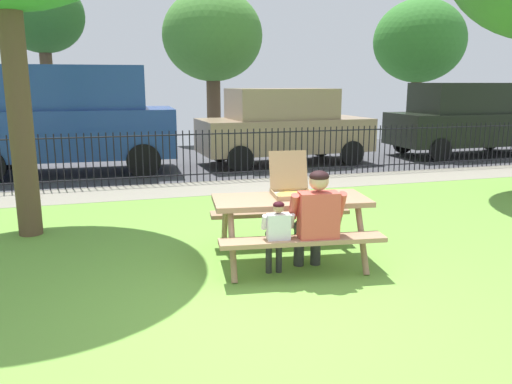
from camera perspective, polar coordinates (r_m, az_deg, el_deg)
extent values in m
cube|color=#6CA13D|center=(5.86, -2.62, -8.80)|extent=(28.00, 10.57, 0.02)
cube|color=gray|center=(10.20, -8.68, 0.23)|extent=(28.00, 1.40, 0.01)
cube|color=#424247|center=(14.03, -10.82, 3.41)|extent=(28.00, 6.42, 0.01)
cube|color=#A47A5C|center=(5.94, 3.92, -0.94)|extent=(1.88, 0.97, 0.06)
cube|color=#A47A5C|center=(5.46, 5.29, -5.42)|extent=(1.82, 0.50, 0.05)
cube|color=#A47A5C|center=(6.58, 2.70, -2.31)|extent=(1.82, 0.50, 0.05)
cylinder|color=#A47A5C|center=(5.53, -2.68, -6.07)|extent=(0.12, 0.44, 0.74)
cylinder|color=#A47A5C|center=(6.32, -3.53, -3.74)|extent=(0.12, 0.44, 0.74)
cylinder|color=#A47A5C|center=(5.87, 11.84, -5.23)|extent=(0.12, 0.44, 0.74)
cylinder|color=#A47A5C|center=(6.62, 9.30, -3.14)|extent=(0.12, 0.44, 0.74)
cube|color=tan|center=(6.02, 4.14, -0.43)|extent=(0.52, 0.52, 0.01)
cube|color=silver|center=(6.01, 4.14, -0.37)|extent=(0.48, 0.48, 0.00)
cube|color=tan|center=(5.79, 4.66, -0.65)|extent=(0.47, 0.07, 0.04)
cube|color=tan|center=(6.23, 3.66, 0.27)|extent=(0.47, 0.07, 0.04)
cube|color=tan|center=(5.96, 2.01, -0.25)|extent=(0.07, 0.47, 0.04)
cube|color=tan|center=(6.07, 6.24, -0.10)|extent=(0.07, 0.47, 0.04)
cube|color=tan|center=(6.20, 3.65, 2.53)|extent=(0.48, 0.20, 0.45)
cylinder|color=tan|center=(6.01, 4.14, -0.32)|extent=(0.40, 0.40, 0.01)
cylinder|color=yellow|center=(6.01, 4.14, -0.26)|extent=(0.37, 0.37, 0.00)
pyramid|color=#EDD56A|center=(6.14, 7.73, -0.26)|extent=(0.27, 0.25, 0.01)
cube|color=tan|center=(6.17, 6.63, -0.13)|extent=(0.11, 0.12, 0.02)
cylinder|color=#313131|center=(5.93, 4.85, -6.21)|extent=(0.12, 0.12, 0.44)
cylinder|color=#313131|center=(5.66, 5.41, -4.47)|extent=(0.20, 0.44, 0.15)
cylinder|color=#313131|center=(5.98, 6.72, -6.09)|extent=(0.12, 0.12, 0.44)
cylinder|color=#313131|center=(5.71, 7.36, -4.36)|extent=(0.20, 0.44, 0.15)
cube|color=#CC4C3F|center=(5.43, 7.03, -2.71)|extent=(0.44, 0.27, 0.52)
cylinder|color=#CC4C3F|center=(5.39, 4.26, -1.63)|extent=(0.11, 0.22, 0.31)
cylinder|color=#CC4C3F|center=(5.53, 9.51, -1.41)|extent=(0.11, 0.22, 0.31)
sphere|color=tan|center=(5.36, 7.08, 1.27)|extent=(0.21, 0.21, 0.21)
ellipsoid|color=black|center=(5.35, 7.12, 1.78)|extent=(0.21, 0.20, 0.12)
cylinder|color=#2F2F2F|center=(5.69, 1.44, -6.98)|extent=(0.07, 0.07, 0.44)
cylinder|color=#2F2F2F|center=(5.50, 1.69, -5.06)|extent=(0.12, 0.25, 0.09)
cylinder|color=#2F2F2F|center=(5.71, 2.59, -6.92)|extent=(0.07, 0.07, 0.44)
cylinder|color=#2F2F2F|center=(5.52, 2.87, -5.00)|extent=(0.12, 0.25, 0.09)
cube|color=silver|center=(5.36, 2.55, -4.05)|extent=(0.26, 0.16, 0.30)
cylinder|color=silver|center=(5.34, 0.91, -3.42)|extent=(0.07, 0.13, 0.18)
cylinder|color=silver|center=(5.40, 4.06, -3.27)|extent=(0.07, 0.13, 0.18)
sphere|color=tan|center=(5.31, 2.55, -1.74)|extent=(0.12, 0.12, 0.12)
ellipsoid|color=black|center=(5.30, 2.56, -1.45)|extent=(0.12, 0.12, 0.07)
cylinder|color=black|center=(10.73, -9.36, 6.34)|extent=(21.04, 0.03, 0.03)
cylinder|color=black|center=(10.85, -9.21, 1.85)|extent=(21.04, 0.03, 0.03)
cylinder|color=black|center=(10.91, -26.74, 2.81)|extent=(0.02, 0.02, 1.11)
cylinder|color=black|center=(10.88, -26.01, 2.86)|extent=(0.02, 0.02, 1.11)
cylinder|color=black|center=(10.86, -25.29, 2.91)|extent=(0.02, 0.02, 1.11)
cylinder|color=black|center=(10.84, -24.55, 2.96)|extent=(0.02, 0.02, 1.11)
cylinder|color=black|center=(10.82, -23.82, 3.01)|extent=(0.02, 0.02, 1.11)
cylinder|color=black|center=(10.80, -23.08, 3.06)|extent=(0.02, 0.02, 1.11)
cylinder|color=black|center=(10.78, -22.34, 3.11)|extent=(0.02, 0.02, 1.11)
cylinder|color=black|center=(10.77, -21.60, 3.16)|extent=(0.02, 0.02, 1.11)
cylinder|color=black|center=(10.75, -20.86, 3.21)|extent=(0.02, 0.02, 1.11)
cylinder|color=black|center=(10.74, -20.11, 3.25)|extent=(0.02, 0.02, 1.11)
cylinder|color=black|center=(10.73, -19.37, 3.30)|extent=(0.02, 0.02, 1.11)
cylinder|color=black|center=(10.73, -18.62, 3.35)|extent=(0.02, 0.02, 1.11)
cylinder|color=black|center=(10.72, -17.87, 3.39)|extent=(0.02, 0.02, 1.11)
cylinder|color=black|center=(10.72, -17.12, 3.44)|extent=(0.02, 0.02, 1.11)
cylinder|color=black|center=(10.72, -16.37, 3.48)|extent=(0.02, 0.02, 1.11)
cylinder|color=black|center=(10.72, -15.62, 3.53)|extent=(0.02, 0.02, 1.11)
cylinder|color=black|center=(10.72, -14.87, 3.57)|extent=(0.02, 0.02, 1.11)
cylinder|color=black|center=(10.72, -14.12, 3.61)|extent=(0.02, 0.02, 1.11)
cylinder|color=black|center=(10.73, -13.37, 3.66)|extent=(0.02, 0.02, 1.11)
cylinder|color=black|center=(10.73, -12.63, 3.70)|extent=(0.02, 0.02, 1.11)
cylinder|color=black|center=(10.74, -11.88, 3.74)|extent=(0.02, 0.02, 1.11)
cylinder|color=black|center=(10.75, -11.13, 3.78)|extent=(0.02, 0.02, 1.11)
cylinder|color=black|center=(10.77, -10.39, 3.82)|extent=(0.02, 0.02, 1.11)
cylinder|color=black|center=(10.78, -9.65, 3.86)|extent=(0.02, 0.02, 1.11)
cylinder|color=black|center=(10.80, -8.91, 3.90)|extent=(0.02, 0.02, 1.11)
cylinder|color=black|center=(10.82, -8.17, 3.93)|extent=(0.02, 0.02, 1.11)
cylinder|color=black|center=(10.84, -7.43, 3.97)|extent=(0.02, 0.02, 1.11)
cylinder|color=black|center=(10.86, -6.70, 4.01)|extent=(0.02, 0.02, 1.11)
cylinder|color=black|center=(10.88, -5.97, 4.04)|extent=(0.02, 0.02, 1.11)
cylinder|color=black|center=(10.91, -5.24, 4.07)|extent=(0.02, 0.02, 1.11)
cylinder|color=black|center=(10.93, -4.52, 4.11)|extent=(0.02, 0.02, 1.11)
cylinder|color=black|center=(10.96, -3.80, 4.14)|extent=(0.02, 0.02, 1.11)
cylinder|color=black|center=(10.99, -3.09, 4.17)|extent=(0.02, 0.02, 1.11)
cylinder|color=black|center=(11.03, -2.37, 4.20)|extent=(0.02, 0.02, 1.11)
cylinder|color=black|center=(11.06, -1.67, 4.23)|extent=(0.02, 0.02, 1.11)
cylinder|color=black|center=(11.10, -0.96, 4.26)|extent=(0.02, 0.02, 1.11)
cylinder|color=black|center=(11.13, -0.26, 4.29)|extent=(0.02, 0.02, 1.11)
cylinder|color=black|center=(11.17, 0.43, 4.32)|extent=(0.02, 0.02, 1.11)
cylinder|color=black|center=(11.21, 1.12, 4.34)|extent=(0.02, 0.02, 1.11)
cylinder|color=black|center=(11.25, 1.80, 4.37)|extent=(0.02, 0.02, 1.11)
cylinder|color=black|center=(11.30, 2.48, 4.40)|extent=(0.02, 0.02, 1.11)
cylinder|color=black|center=(11.34, 3.15, 4.42)|extent=(0.02, 0.02, 1.11)
cylinder|color=black|center=(11.39, 3.82, 4.44)|extent=(0.02, 0.02, 1.11)
cylinder|color=black|center=(11.44, 4.49, 4.47)|extent=(0.02, 0.02, 1.11)
cylinder|color=black|center=(11.49, 5.14, 4.49)|extent=(0.02, 0.02, 1.11)
cylinder|color=black|center=(11.54, 5.79, 4.51)|extent=(0.02, 0.02, 1.11)
cylinder|color=black|center=(11.59, 6.44, 4.53)|extent=(0.02, 0.02, 1.11)
cylinder|color=black|center=(11.65, 7.08, 4.55)|extent=(0.02, 0.02, 1.11)
cylinder|color=black|center=(11.70, 7.71, 4.57)|extent=(0.02, 0.02, 1.11)
cylinder|color=black|center=(11.76, 8.34, 4.59)|extent=(0.02, 0.02, 1.11)
cylinder|color=black|center=(11.82, 8.96, 4.60)|extent=(0.02, 0.02, 1.11)
cylinder|color=black|center=(11.88, 9.58, 4.62)|extent=(0.02, 0.02, 1.11)
cylinder|color=black|center=(11.94, 10.19, 4.64)|extent=(0.02, 0.02, 1.11)
cylinder|color=black|center=(12.00, 10.79, 4.65)|extent=(0.02, 0.02, 1.11)
cylinder|color=black|center=(12.06, 11.38, 4.67)|extent=(0.02, 0.02, 1.11)
cylinder|color=black|center=(12.13, 11.98, 4.68)|extent=(0.02, 0.02, 1.11)
cylinder|color=black|center=(12.20, 12.56, 4.69)|extent=(0.02, 0.02, 1.11)
cylinder|color=black|center=(12.26, 13.14, 4.71)|extent=(0.02, 0.02, 1.11)
cylinder|color=black|center=(12.33, 13.71, 4.72)|extent=(0.02, 0.02, 1.11)
cylinder|color=black|center=(12.40, 14.27, 4.73)|extent=(0.02, 0.02, 1.11)
cylinder|color=black|center=(12.47, 14.83, 4.74)|extent=(0.02, 0.02, 1.11)
cylinder|color=black|center=(12.55, 15.38, 4.75)|extent=(0.02, 0.02, 1.11)
cylinder|color=black|center=(12.62, 15.93, 4.76)|extent=(0.02, 0.02, 1.11)
cylinder|color=black|center=(12.69, 16.47, 4.77)|extent=(0.02, 0.02, 1.11)
cylinder|color=black|center=(12.77, 17.00, 4.78)|extent=(0.02, 0.02, 1.11)
cylinder|color=black|center=(12.85, 17.53, 4.79)|extent=(0.02, 0.02, 1.11)
cylinder|color=black|center=(12.92, 18.05, 4.80)|extent=(0.02, 0.02, 1.11)
cylinder|color=black|center=(13.00, 18.56, 4.80)|extent=(0.02, 0.02, 1.11)
cylinder|color=black|center=(13.08, 19.07, 4.81)|extent=(0.02, 0.02, 1.11)
cylinder|color=black|center=(13.16, 19.57, 4.82)|extent=(0.02, 0.02, 1.11)
cylinder|color=black|center=(13.25, 20.07, 4.82)|extent=(0.02, 0.02, 1.11)
cylinder|color=black|center=(13.33, 20.56, 4.83)|extent=(0.02, 0.02, 1.11)
cylinder|color=black|center=(13.41, 21.04, 4.83)|extent=(0.02, 0.02, 1.11)
cylinder|color=black|center=(13.50, 21.52, 4.84)|extent=(0.02, 0.02, 1.11)
cylinder|color=black|center=(13.58, 21.99, 4.84)|extent=(0.02, 0.02, 1.11)
cylinder|color=black|center=(13.67, 22.45, 4.85)|extent=(0.02, 0.02, 1.11)
cylinder|color=black|center=(13.76, 22.91, 4.85)|extent=(0.02, 0.02, 1.11)
cylinder|color=black|center=(13.85, 23.37, 4.85)|extent=(0.02, 0.02, 1.11)
cylinder|color=black|center=(13.94, 23.81, 4.86)|extent=(0.02, 0.02, 1.11)
cylinder|color=black|center=(14.03, 24.26, 4.86)|extent=(0.02, 0.02, 1.11)
cylinder|color=black|center=(14.12, 24.69, 4.86)|extent=(0.02, 0.02, 1.11)
cylinder|color=black|center=(14.21, 25.12, 4.86)|extent=(0.02, 0.02, 1.11)
cylinder|color=black|center=(14.30, 25.55, 4.87)|extent=(0.02, 0.02, 1.11)
cylinder|color=black|center=(14.39, 25.97, 4.87)|extent=(0.02, 0.02, 1.11)
cylinder|color=black|center=(14.49, 26.38, 4.87)|extent=(0.02, 0.02, 1.11)
cylinder|color=black|center=(14.58, 26.79, 4.87)|extent=(0.02, 0.02, 1.11)
cylinder|color=brown|center=(7.57, -25.00, 7.63)|extent=(0.32, 0.32, 3.27)
cube|color=navy|center=(12.53, -20.13, 6.26)|extent=(4.77, 2.13, 1.10)
cube|color=navy|center=(12.48, -20.48, 10.96)|extent=(3.46, 1.85, 0.96)
cube|color=#262D38|center=(12.41, -15.32, 11.29)|extent=(0.10, 1.67, 0.82)
cylinder|color=black|center=(11.56, -12.51, 3.42)|extent=(0.76, 0.14, 0.76)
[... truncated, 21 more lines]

